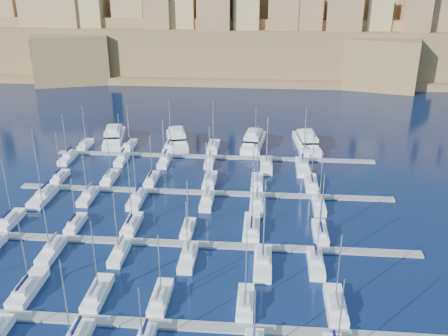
# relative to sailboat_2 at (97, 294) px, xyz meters

# --- Properties ---
(ground) EXTENTS (600.00, 600.00, 0.00)m
(ground) POSITION_rel_sailboat_2_xyz_m (11.62, 28.58, -0.74)
(ground) COLOR black
(ground) RESTS_ON ground
(pontoon_near) EXTENTS (84.00, 2.00, 0.40)m
(pontoon_near) POSITION_rel_sailboat_2_xyz_m (11.62, -5.42, -0.54)
(pontoon_near) COLOR slate
(pontoon_near) RESTS_ON ground
(pontoon_mid_near) EXTENTS (84.00, 2.00, 0.40)m
(pontoon_mid_near) POSITION_rel_sailboat_2_xyz_m (11.62, 16.58, -0.54)
(pontoon_mid_near) COLOR slate
(pontoon_mid_near) RESTS_ON ground
(pontoon_mid_far) EXTENTS (84.00, 2.00, 0.40)m
(pontoon_mid_far) POSITION_rel_sailboat_2_xyz_m (11.62, 38.58, -0.54)
(pontoon_mid_far) COLOR slate
(pontoon_mid_far) RESTS_ON ground
(pontoon_far) EXTENTS (84.00, 2.00, 0.40)m
(pontoon_far) POSITION_rel_sailboat_2_xyz_m (11.62, 60.58, -0.54)
(pontoon_far) COLOR slate
(pontoon_far) RESTS_ON ground
(sailboat_1) EXTENTS (2.94, 9.79, 14.23)m
(sailboat_1) POSITION_rel_sailboat_2_xyz_m (-11.32, 0.35, 0.01)
(sailboat_1) COLOR white
(sailboat_1) RESTS_ON ground
(sailboat_2) EXTENTS (2.72, 9.07, 13.40)m
(sailboat_2) POSITION_rel_sailboat_2_xyz_m (0.00, 0.00, 0.00)
(sailboat_2) COLOR white
(sailboat_2) RESTS_ON ground
(sailboat_3) EXTENTS (2.60, 8.66, 11.74)m
(sailboat_3) POSITION_rel_sailboat_2_xyz_m (9.95, -0.20, -0.02)
(sailboat_3) COLOR white
(sailboat_3) RESTS_ON ground
(sailboat_4) EXTENTS (2.50, 8.33, 13.25)m
(sailboat_4) POSITION_rel_sailboat_2_xyz_m (22.92, -0.36, -0.01)
(sailboat_4) COLOR white
(sailboat_4) RESTS_ON ground
(sailboat_5) EXTENTS (2.83, 9.45, 12.86)m
(sailboat_5) POSITION_rel_sailboat_2_xyz_m (36.37, 0.18, -0.00)
(sailboat_5) COLOR white
(sailboat_5) RESTS_ON ground
(sailboat_12) EXTENTS (2.48, 8.25, 13.92)m
(sailboat_12) POSITION_rel_sailboat_2_xyz_m (-24.66, 21.60, 0.00)
(sailboat_12) COLOR white
(sailboat_12) RESTS_ON ground
(sailboat_13) EXTENTS (2.25, 7.51, 10.60)m
(sailboat_13) POSITION_rel_sailboat_2_xyz_m (-11.35, 21.23, -0.04)
(sailboat_13) COLOR white
(sailboat_13) RESTS_ON ground
(sailboat_14) EXTENTS (2.60, 8.67, 14.33)m
(sailboat_14) POSITION_rel_sailboat_2_xyz_m (-0.26, 21.80, 0.01)
(sailboat_14) COLOR white
(sailboat_14) RESTS_ON ground
(sailboat_15) EXTENTS (2.20, 7.34, 10.86)m
(sailboat_15) POSITION_rel_sailboat_2_xyz_m (10.90, 21.15, -0.04)
(sailboat_15) COLOR white
(sailboat_15) RESTS_ON ground
(sailboat_16) EXTENTS (3.10, 10.32, 16.76)m
(sailboat_16) POSITION_rel_sailboat_2_xyz_m (23.08, 22.61, 0.04)
(sailboat_16) COLOR white
(sailboat_16) RESTS_ON ground
(sailboat_17) EXTENTS (2.63, 8.76, 12.99)m
(sailboat_17) POSITION_rel_sailboat_2_xyz_m (36.07, 21.85, -0.01)
(sailboat_17) COLOR white
(sailboat_17) RESTS_ON ground
(sailboat_19) EXTENTS (2.58, 8.60, 14.30)m
(sailboat_19) POSITION_rel_sailboat_2_xyz_m (-12.10, 11.39, 0.01)
(sailboat_19) COLOR white
(sailboat_19) RESTS_ON ground
(sailboat_20) EXTENTS (2.35, 7.83, 12.83)m
(sailboat_20) POSITION_rel_sailboat_2_xyz_m (0.15, 11.76, -0.01)
(sailboat_20) COLOR white
(sailboat_20) RESTS_ON ground
(sailboat_21) EXTENTS (2.59, 8.63, 12.07)m
(sailboat_21) POSITION_rel_sailboat_2_xyz_m (12.45, 11.37, -0.02)
(sailboat_21) COLOR white
(sailboat_21) RESTS_ON ground
(sailboat_22) EXTENTS (3.00, 9.99, 14.59)m
(sailboat_22) POSITION_rel_sailboat_2_xyz_m (25.36, 10.70, 0.02)
(sailboat_22) COLOR white
(sailboat_22) RESTS_ON ground
(sailboat_23) EXTENTS (2.59, 8.65, 13.18)m
(sailboat_23) POSITION_rel_sailboat_2_xyz_m (34.38, 11.36, -0.01)
(sailboat_23) COLOR white
(sailboat_23) RESTS_ON ground
(sailboat_24) EXTENTS (2.18, 7.27, 12.10)m
(sailboat_24) POSITION_rel_sailboat_2_xyz_m (-23.17, 43.11, -0.02)
(sailboat_24) COLOR white
(sailboat_24) RESTS_ON ground
(sailboat_25) EXTENTS (2.49, 8.31, 12.81)m
(sailboat_25) POSITION_rel_sailboat_2_xyz_m (-11.19, 43.63, -0.01)
(sailboat_25) COLOR white
(sailboat_25) RESTS_ON ground
(sailboat_26) EXTENTS (2.39, 7.97, 11.80)m
(sailboat_26) POSITION_rel_sailboat_2_xyz_m (-1.13, 43.46, -0.02)
(sailboat_26) COLOR white
(sailboat_26) RESTS_ON ground
(sailboat_27) EXTENTS (2.73, 9.10, 13.13)m
(sailboat_27) POSITION_rel_sailboat_2_xyz_m (12.55, 44.01, -0.00)
(sailboat_27) COLOR white
(sailboat_27) RESTS_ON ground
(sailboat_28) EXTENTS (2.69, 8.97, 14.76)m
(sailboat_28) POSITION_rel_sailboat_2_xyz_m (23.62, 43.95, 0.01)
(sailboat_28) COLOR white
(sailboat_28) RESTS_ON ground
(sailboat_29) EXTENTS (2.82, 9.42, 13.46)m
(sailboat_29) POSITION_rel_sailboat_2_xyz_m (36.06, 44.17, 0.00)
(sailboat_29) COLOR white
(sailboat_29) RESTS_ON ground
(sailboat_30) EXTENTS (3.12, 10.39, 16.53)m
(sailboat_30) POSITION_rel_sailboat_2_xyz_m (-22.75, 32.51, 0.04)
(sailboat_30) COLOR white
(sailboat_30) RESTS_ON ground
(sailboat_31) EXTENTS (2.50, 8.32, 13.64)m
(sailboat_31) POSITION_rel_sailboat_2_xyz_m (-13.05, 33.52, -0.00)
(sailboat_31) COLOR white
(sailboat_31) RESTS_ON ground
(sailboat_32) EXTENTS (2.73, 9.10, 13.09)m
(sailboat_32) POSITION_rel_sailboat_2_xyz_m (-2.05, 33.14, -0.00)
(sailboat_32) COLOR white
(sailboat_32) RESTS_ON ground
(sailboat_33) EXTENTS (2.53, 8.44, 14.43)m
(sailboat_33) POSITION_rel_sailboat_2_xyz_m (13.15, 33.47, 0.01)
(sailboat_33) COLOR white
(sailboat_33) RESTS_ON ground
(sailboat_34) EXTENTS (2.84, 9.45, 14.94)m
(sailboat_34) POSITION_rel_sailboat_2_xyz_m (23.80, 32.97, 0.02)
(sailboat_34) COLOR white
(sailboat_34) RESTS_ON ground
(sailboat_35) EXTENTS (2.49, 8.30, 12.89)m
(sailboat_35) POSITION_rel_sailboat_2_xyz_m (36.86, 33.53, -0.01)
(sailboat_35) COLOR white
(sailboat_35) RESTS_ON ground
(sailboat_36) EXTENTS (2.34, 7.82, 12.11)m
(sailboat_36) POSITION_rel_sailboat_2_xyz_m (-24.83, 65.38, -0.02)
(sailboat_36) COLOR white
(sailboat_36) RESTS_ON ground
(sailboat_37) EXTENTS (2.59, 8.62, 12.49)m
(sailboat_37) POSITION_rel_sailboat_2_xyz_m (-12.47, 65.78, -0.01)
(sailboat_37) COLOR white
(sailboat_37) RESTS_ON ground
(sailboat_38) EXTENTS (2.85, 9.50, 14.15)m
(sailboat_38) POSITION_rel_sailboat_2_xyz_m (-0.91, 66.21, 0.01)
(sailboat_38) COLOR white
(sailboat_38) RESTS_ON ground
(sailboat_39) EXTENTS (2.97, 9.90, 14.31)m
(sailboat_39) POSITION_rel_sailboat_2_xyz_m (10.93, 66.41, 0.02)
(sailboat_39) COLOR white
(sailboat_39) RESTS_ON ground
(sailboat_40) EXTENTS (2.69, 8.97, 12.88)m
(sailboat_40) POSITION_rel_sailboat_2_xyz_m (22.51, 65.95, -0.01)
(sailboat_40) COLOR white
(sailboat_40) RESTS_ON ground
(sailboat_41) EXTENTS (2.56, 8.54, 13.19)m
(sailboat_41) POSITION_rel_sailboat_2_xyz_m (35.70, 65.74, -0.01)
(sailboat_41) COLOR white
(sailboat_41) RESTS_ON ground
(sailboat_42) EXTENTS (2.56, 8.54, 12.92)m
(sailboat_42) POSITION_rel_sailboat_2_xyz_m (-25.96, 55.42, -0.01)
(sailboat_42) COLOR white
(sailboat_42) RESTS_ON ground
(sailboat_43) EXTENTS (2.38, 7.94, 13.32)m
(sailboat_43) POSITION_rel_sailboat_2_xyz_m (-11.66, 55.71, -0.01)
(sailboat_43) COLOR white
(sailboat_43) RESTS_ON ground
(sailboat_44) EXTENTS (2.53, 8.42, 12.10)m
(sailboat_44) POSITION_rel_sailboat_2_xyz_m (-0.40, 55.47, -0.02)
(sailboat_44) COLOR white
(sailboat_44) RESTS_ON ground
(sailboat_45) EXTENTS (2.27, 7.58, 10.62)m
(sailboat_45) POSITION_rel_sailboat_2_xyz_m (11.21, 55.89, -0.04)
(sailboat_45) COLOR white
(sailboat_45) RESTS_ON ground
(sailboat_46) EXTENTS (3.01, 10.03, 13.91)m
(sailboat_46) POSITION_rel_sailboat_2_xyz_m (25.65, 54.68, 0.01)
(sailboat_46) COLOR white
(sailboat_46) RESTS_ON ground
(sailboat_47) EXTENTS (3.22, 10.72, 15.30)m
(sailboat_47) POSITION_rel_sailboat_2_xyz_m (34.69, 54.34, 0.03)
(sailboat_47) COLOR white
(sailboat_47) RESTS_ON ground
(motor_yacht_a) EXTENTS (8.02, 17.29, 5.25)m
(motor_yacht_a) POSITION_rel_sailboat_2_xyz_m (-18.01, 70.08, 0.99)
(motor_yacht_a) COLOR white
(motor_yacht_a) RESTS_ON ground
(motor_yacht_b) EXTENTS (8.88, 16.74, 5.25)m
(motor_yacht_b) POSITION_rel_sailboat_2_xyz_m (0.35, 69.79, 0.99)
(motor_yacht_b) COLOR white
(motor_yacht_b) RESTS_ON ground
(motor_yacht_c) EXTENTS (6.82, 16.65, 5.25)m
(motor_yacht_c) POSITION_rel_sailboat_2_xyz_m (21.94, 69.85, 0.99)
(motor_yacht_c) COLOR white
(motor_yacht_c) RESTS_ON ground
(motor_yacht_d) EXTENTS (7.12, 17.68, 5.25)m
(motor_yacht_d) POSITION_rel_sailboat_2_xyz_m (36.70, 70.34, 0.99)
(motor_yacht_d) COLOR white
(motor_yacht_d) RESTS_ON ground
(fortified_city) EXTENTS (460.00, 108.95, 59.52)m
(fortified_city) POSITION_rel_sailboat_2_xyz_m (11.44, 183.84, 14.00)
(fortified_city) COLOR brown
(fortified_city) RESTS_ON ground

